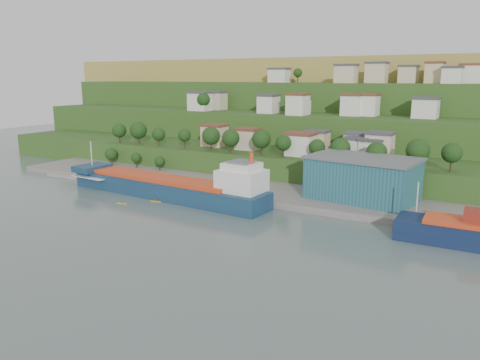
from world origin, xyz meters
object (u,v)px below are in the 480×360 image
Objects in this scene: warehouse at (362,178)px; kayak_orange at (156,201)px; caravan at (103,171)px; cargo_ship_near at (171,188)px.

kayak_orange is at bearing -146.96° from warehouse.
kayak_orange is (40.92, -18.26, -2.25)m from caravan.
kayak_orange is at bearing -95.09° from cargo_ship_near.
cargo_ship_near is 59.23m from warehouse.
caravan is 1.55× the size of kayak_orange.
warehouse reaches higher than caravan.
kayak_orange is (-56.25, -27.16, -8.17)m from warehouse.
cargo_ship_near is at bearing 69.89° from kayak_orange.
caravan is (-41.93, 11.79, -0.50)m from cargo_ship_near.
cargo_ship_near is 13.17× the size of caravan.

